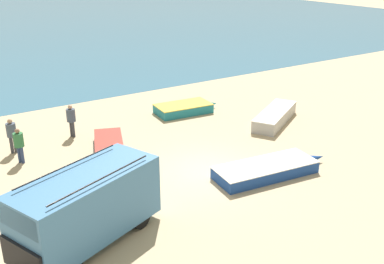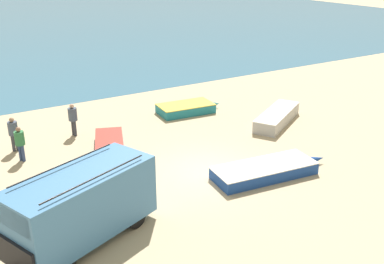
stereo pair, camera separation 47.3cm
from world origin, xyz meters
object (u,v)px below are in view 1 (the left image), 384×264
fishing_rowboat_1 (276,115)px  fisherman_0 (19,143)px  fisherman_2 (12,133)px  fishing_rowboat_2 (109,151)px  parked_van (87,206)px  fishing_rowboat_0 (185,108)px  fisherman_1 (71,118)px  fishing_rowboat_3 (268,169)px

fishing_rowboat_1 → fisherman_0: fisherman_0 is taller
fisherman_2 → fishing_rowboat_2: bearing=51.7°
parked_van → fishing_rowboat_1: bearing=-179.7°
fishing_rowboat_2 → fisherman_0: fisherman_0 is taller
fishing_rowboat_1 → fisherman_0: 13.28m
fishing_rowboat_0 → fisherman_1: 6.74m
parked_van → fisherman_0: parked_van is taller
fishing_rowboat_3 → fisherman_0: fisherman_0 is taller
fisherman_0 → fisherman_1: bearing=-2.3°
parked_van → fishing_rowboat_1: 13.68m
fishing_rowboat_2 → parked_van: bearing=-7.9°
fishing_rowboat_3 → fisherman_1: bearing=129.0°
fisherman_0 → fishing_rowboat_1: bearing=-42.4°
parked_van → fisherman_1: bearing=-127.1°
fishing_rowboat_0 → fishing_rowboat_2: fishing_rowboat_0 is taller
parked_van → fisherman_2: size_ratio=3.14×
parked_van → fisherman_2: bearing=-108.5°
fishing_rowboat_0 → fishing_rowboat_2: (-6.05, -3.24, -0.02)m
fishing_rowboat_3 → fisherman_0: bearing=147.4°
fishing_rowboat_0 → fishing_rowboat_2: size_ratio=0.78×
fishing_rowboat_3 → fisherman_1: 10.13m
fishing_rowboat_1 → fishing_rowboat_3: bearing=-166.0°
fishing_rowboat_1 → fishing_rowboat_3: size_ratio=0.92×
fisherman_2 → parked_van: bearing=1.8°
fishing_rowboat_2 → fisherman_0: 3.90m
fishing_rowboat_0 → parked_van: bearing=-130.5°
fisherman_0 → fisherman_2: fisherman_2 is taller
fishing_rowboat_1 → fisherman_2: 13.57m
fisherman_0 → parked_van: bearing=-119.9°
parked_van → fishing_rowboat_1: (12.66, 5.09, -0.94)m
parked_van → fishing_rowboat_2: parked_van is taller
fishing_rowboat_1 → fisherman_1: bearing=128.8°
fishing_rowboat_0 → fisherman_1: (-6.69, -0.08, 0.74)m
fisherman_1 → fishing_rowboat_3: bearing=-72.5°
parked_van → fisherman_0: size_ratio=3.25×
parked_van → fisherman_0: 7.19m
fishing_rowboat_3 → fisherman_0: 10.77m
parked_van → fishing_rowboat_3: size_ratio=0.97×
fishing_rowboat_0 → fishing_rowboat_3: bearing=-93.2°
fishing_rowboat_0 → fisherman_1: bearing=-174.2°
fishing_rowboat_2 → fisherman_2: size_ratio=3.02×
fishing_rowboat_2 → fisherman_1: fisherman_1 is taller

